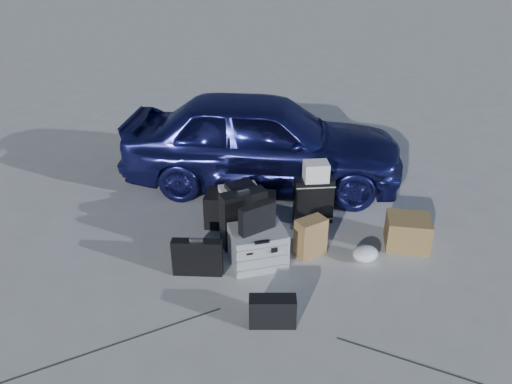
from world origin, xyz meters
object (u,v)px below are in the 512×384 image
at_px(briefcase, 197,257).
at_px(suitcase_left, 243,219).
at_px(pelican_case, 258,246).
at_px(cardboard_box, 408,232).
at_px(car, 263,140).
at_px(suitcase_right, 313,200).
at_px(duffel_bag, 240,210).

relative_size(briefcase, suitcase_left, 0.78).
relative_size(pelican_case, cardboard_box, 1.20).
bearing_deg(suitcase_left, pelican_case, -91.77).
bearing_deg(car, pelican_case, -175.78).
bearing_deg(suitcase_right, briefcase, -145.42).
height_order(suitcase_left, suitcase_right, suitcase_left).
bearing_deg(pelican_case, suitcase_left, 98.59).
bearing_deg(car, briefcase, 168.41).
distance_m(car, briefcase, 2.13).
height_order(suitcase_right, cardboard_box, suitcase_right).
relative_size(briefcase, duffel_bag, 0.62).
bearing_deg(cardboard_box, suitcase_right, 142.13).
bearing_deg(suitcase_right, car, 114.21).
bearing_deg(cardboard_box, car, 125.37).
xyz_separation_m(pelican_case, briefcase, (-0.60, -0.08, -0.00)).
bearing_deg(cardboard_box, suitcase_left, 169.41).
distance_m(suitcase_left, duffel_bag, 0.41).
relative_size(suitcase_right, cardboard_box, 1.20).
bearing_deg(suitcase_left, suitcase_right, 6.39).
height_order(car, cardboard_box, car).
bearing_deg(suitcase_left, car, 56.44).
distance_m(briefcase, suitcase_right, 1.57).
distance_m(pelican_case, suitcase_left, 0.39).
xyz_separation_m(briefcase, duffel_bag, (0.53, 0.83, 0.01)).
distance_m(pelican_case, suitcase_right, 1.03).
bearing_deg(cardboard_box, duffel_bag, 157.05).
height_order(briefcase, duffel_bag, duffel_bag).
bearing_deg(pelican_case, duffel_bag, 90.09).
distance_m(car, cardboard_box, 2.16).
height_order(car, suitcase_left, car).
height_order(duffel_bag, cardboard_box, duffel_bag).
distance_m(pelican_case, briefcase, 0.61).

